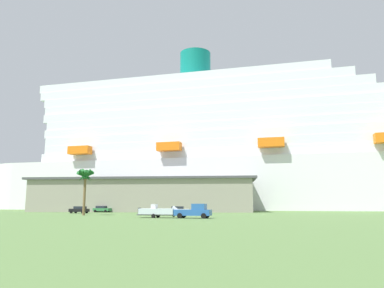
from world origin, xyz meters
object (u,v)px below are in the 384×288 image
parked_car_silver_sedan (179,210)px  parked_car_white_van (35,209)px  cruise_ship (263,156)px  small_boat_on_trailer (162,212)px  parked_car_green_wagon (102,209)px  palm_tree (85,178)px  parked_car_black_coupe (79,210)px  pickup_truck (194,211)px

parked_car_silver_sedan → parked_car_white_van: bearing=167.7°
parked_car_white_van → parked_car_silver_sedan: size_ratio=0.93×
cruise_ship → small_boat_on_trailer: (-15.79, -75.40, -17.97)m
parked_car_white_van → parked_car_green_wagon: same height
palm_tree → parked_car_green_wagon: 24.91m
parked_car_black_coupe → parked_car_green_wagon: size_ratio=0.89×
palm_tree → parked_car_black_coupe: bearing=120.8°
palm_tree → parked_car_black_coupe: palm_tree is taller
small_boat_on_trailer → parked_car_silver_sedan: 24.49m
pickup_truck → parked_car_black_coupe: 38.34m
pickup_truck → cruise_ship: bearing=82.2°
pickup_truck → palm_tree: (-23.21, 9.45, 6.04)m
cruise_ship → pickup_truck: bearing=-97.8°
parked_car_white_van → parked_car_silver_sedan: same height
cruise_ship → parked_car_green_wagon: bearing=-133.1°
palm_tree → parked_car_green_wagon: palm_tree is taller
pickup_truck → parked_car_white_van: size_ratio=1.26×
small_boat_on_trailer → parked_car_green_wagon: small_boat_on_trailer is taller
small_boat_on_trailer → parked_car_silver_sedan: small_boat_on_trailer is taller
parked_car_white_van → parked_car_black_coupe: same height
small_boat_on_trailer → parked_car_black_coupe: 33.85m
parked_car_white_van → parked_car_green_wagon: 19.85m
parked_car_black_coupe → parked_car_silver_sedan: 22.84m
cruise_ship → parked_car_white_van: 75.64m
parked_car_white_van → palm_tree: bearing=-42.5°
cruise_ship → palm_tree: 75.39m
parked_car_green_wagon → small_boat_on_trailer: bearing=-52.5°
cruise_ship → parked_car_silver_sedan: size_ratio=46.78×
parked_car_black_coupe → pickup_truck: bearing=-36.0°
parked_car_white_van → parked_car_silver_sedan: (41.52, -9.06, 0.00)m
small_boat_on_trailer → parked_car_white_van: 55.58m
parked_car_black_coupe → parked_car_silver_sedan: bearing=5.6°
parked_car_green_wagon → parked_car_silver_sedan: (21.71, -7.82, 0.00)m
pickup_truck → small_boat_on_trailer: size_ratio=0.71×
parked_car_black_coupe → small_boat_on_trailer: bearing=-40.7°
cruise_ship → parked_car_black_coupe: bearing=-127.9°
pickup_truck → parked_car_green_wagon: 44.29m
cruise_ship → parked_car_white_van: bearing=-145.1°
parked_car_black_coupe → parked_car_green_wagon: bearing=84.2°
parked_car_white_van → parked_car_black_coupe: (18.79, -11.29, -0.00)m
pickup_truck → small_boat_on_trailer: 5.38m
small_boat_on_trailer → parked_car_black_coupe: bearing=139.3°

